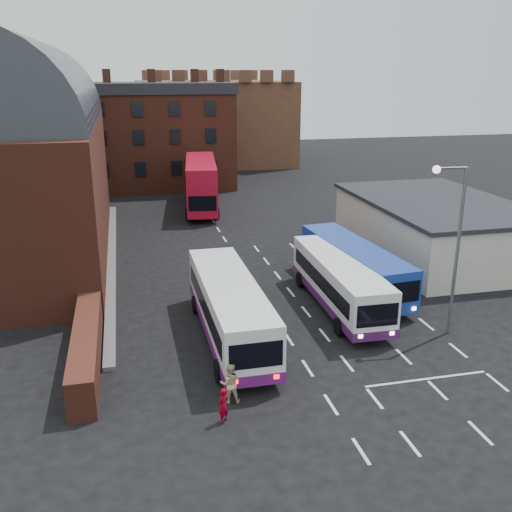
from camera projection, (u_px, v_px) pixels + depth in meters
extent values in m
plane|color=black|center=(302.00, 360.00, 27.86)|extent=(180.00, 180.00, 0.00)
cube|color=#602B1E|center=(20.00, 190.00, 42.41)|extent=(12.00, 28.00, 10.00)
cylinder|color=#1E2328|center=(11.00, 122.00, 40.86)|extent=(12.00, 26.00, 12.00)
cube|color=#602B1E|center=(86.00, 347.00, 27.23)|extent=(1.20, 10.00, 1.80)
cube|color=beige|center=(435.00, 229.00, 43.45)|extent=(10.00, 16.00, 4.00)
cube|color=#282B30|center=(438.00, 202.00, 42.80)|extent=(10.40, 16.40, 0.30)
cube|color=brown|center=(138.00, 142.00, 67.45)|extent=(22.00, 10.00, 11.00)
cube|color=brown|center=(212.00, 121.00, 88.41)|extent=(22.00, 22.00, 12.00)
cube|color=white|center=(230.00, 306.00, 29.56)|extent=(2.73, 11.77, 2.67)
cube|color=black|center=(230.00, 303.00, 29.51)|extent=(2.78, 10.57, 0.96)
cylinder|color=black|center=(195.00, 305.00, 33.14)|extent=(0.30, 1.07, 1.07)
cylinder|color=black|center=(219.00, 371.00, 25.83)|extent=(0.30, 1.07, 1.07)
cylinder|color=black|center=(240.00, 300.00, 33.73)|extent=(0.30, 1.07, 1.07)
cylinder|color=black|center=(275.00, 364.00, 26.42)|extent=(0.30, 1.07, 1.07)
cube|color=white|center=(339.00, 281.00, 33.48)|extent=(2.69, 10.99, 2.49)
cube|color=black|center=(340.00, 278.00, 33.44)|extent=(2.73, 9.79, 0.90)
cylinder|color=black|center=(382.00, 322.00, 30.88)|extent=(0.30, 1.00, 0.99)
cylinder|color=black|center=(336.00, 277.00, 37.72)|extent=(0.30, 1.00, 0.99)
cylinder|color=black|center=(339.00, 326.00, 30.38)|extent=(0.30, 1.00, 0.99)
cylinder|color=black|center=(300.00, 279.00, 37.23)|extent=(0.30, 1.00, 0.99)
cube|color=#19379C|center=(354.00, 264.00, 36.25)|extent=(3.54, 11.29, 2.52)
cube|color=black|center=(354.00, 262.00, 36.20)|extent=(3.48, 10.10, 0.91)
cylinder|color=black|center=(400.00, 300.00, 33.83)|extent=(0.37, 1.03, 1.01)
cylinder|color=black|center=(343.00, 262.00, 40.57)|extent=(0.37, 1.03, 1.01)
cylinder|color=black|center=(362.00, 306.00, 33.07)|extent=(0.37, 1.03, 1.01)
cylinder|color=black|center=(310.00, 266.00, 39.82)|extent=(0.37, 1.03, 1.01)
cube|color=red|center=(201.00, 182.00, 57.21)|extent=(4.35, 12.82, 4.46)
cube|color=black|center=(201.00, 189.00, 57.40)|extent=(4.27, 11.64, 1.03)
cylinder|color=black|center=(218.00, 213.00, 54.26)|extent=(0.46, 1.17, 1.14)
cylinder|color=black|center=(214.00, 195.00, 62.25)|extent=(0.46, 1.17, 1.14)
cylinder|color=black|center=(187.00, 214.00, 53.97)|extent=(0.46, 1.17, 1.14)
cylinder|color=black|center=(188.00, 195.00, 61.96)|extent=(0.46, 1.17, 1.14)
cylinder|color=slate|center=(457.00, 254.00, 29.41)|extent=(0.18, 0.18, 8.95)
cylinder|color=slate|center=(452.00, 168.00, 27.92)|extent=(1.57, 0.25, 0.11)
sphere|color=#FFF2CC|center=(437.00, 169.00, 27.83)|extent=(0.40, 0.40, 0.40)
imported|color=maroon|center=(223.00, 405.00, 22.74)|extent=(0.65, 0.65, 1.52)
imported|color=#CDB78D|center=(230.00, 383.00, 24.11)|extent=(0.95, 0.78, 1.79)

